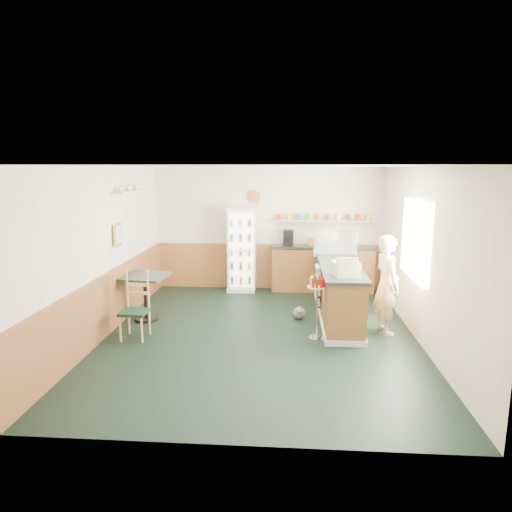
# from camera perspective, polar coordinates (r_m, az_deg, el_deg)

# --- Properties ---
(ground) EXTENTS (6.00, 6.00, 0.00)m
(ground) POSITION_cam_1_polar(r_m,az_deg,el_deg) (7.51, 0.40, -9.86)
(ground) COLOR black
(ground) RESTS_ON ground
(room_envelope) EXTENTS (5.04, 6.02, 2.72)m
(room_envelope) POSITION_cam_1_polar(r_m,az_deg,el_deg) (7.85, -0.89, 2.57)
(room_envelope) COLOR beige
(room_envelope) RESTS_ON ground
(service_counter) EXTENTS (0.68, 3.01, 1.01)m
(service_counter) POSITION_cam_1_polar(r_m,az_deg,el_deg) (8.42, 10.12, -4.41)
(service_counter) COLOR #A26834
(service_counter) RESTS_ON ground
(back_counter) EXTENTS (2.24, 0.42, 1.69)m
(back_counter) POSITION_cam_1_polar(r_m,az_deg,el_deg) (10.06, 8.23, -1.30)
(back_counter) COLOR #A26834
(back_counter) RESTS_ON ground
(drinks_fridge) EXTENTS (0.61, 0.53, 1.84)m
(drinks_fridge) POSITION_cam_1_polar(r_m,az_deg,el_deg) (9.95, -1.79, 0.84)
(drinks_fridge) COLOR white
(drinks_fridge) RESTS_ON ground
(display_case) EXTENTS (0.81, 0.43, 0.46)m
(display_case) POSITION_cam_1_polar(r_m,az_deg,el_deg) (8.93, 9.84, 1.59)
(display_case) COLOR silver
(display_case) RESTS_ON service_counter
(cash_register) EXTENTS (0.45, 0.46, 0.22)m
(cash_register) POSITION_cam_1_polar(r_m,az_deg,el_deg) (7.26, 11.13, -1.59)
(cash_register) COLOR beige
(cash_register) RESTS_ON service_counter
(shopkeeper) EXTENTS (0.52, 0.63, 1.63)m
(shopkeeper) POSITION_cam_1_polar(r_m,az_deg,el_deg) (7.68, 16.03, -3.47)
(shopkeeper) COLOR tan
(shopkeeper) RESTS_ON ground
(condiment_stand) EXTENTS (0.32, 0.32, 0.99)m
(condiment_stand) POSITION_cam_1_polar(r_m,az_deg,el_deg) (7.23, 7.63, -5.15)
(condiment_stand) COLOR silver
(condiment_stand) RESTS_ON ground
(newspaper_rack) EXTENTS (0.09, 0.45, 0.72)m
(newspaper_rack) POSITION_cam_1_polar(r_m,az_deg,el_deg) (8.28, 7.75, -3.70)
(newspaper_rack) COLOR black
(newspaper_rack) RESTS_ON ground
(cafe_table) EXTENTS (0.82, 0.82, 0.82)m
(cafe_table) POSITION_cam_1_polar(r_m,az_deg,el_deg) (8.29, -13.63, -3.98)
(cafe_table) COLOR black
(cafe_table) RESTS_ON ground
(cafe_chair) EXTENTS (0.42, 0.42, 1.09)m
(cafe_chair) POSITION_cam_1_polar(r_m,az_deg,el_deg) (7.53, -14.79, -5.61)
(cafe_chair) COLOR black
(cafe_chair) RESTS_ON ground
(dog_doorstop) EXTENTS (0.21, 0.27, 0.25)m
(dog_doorstop) POSITION_cam_1_polar(r_m,az_deg,el_deg) (8.27, 5.41, -7.05)
(dog_doorstop) COLOR gray
(dog_doorstop) RESTS_ON ground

